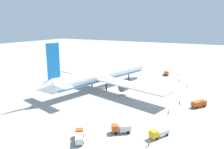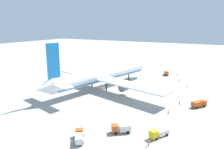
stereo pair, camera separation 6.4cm
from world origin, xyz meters
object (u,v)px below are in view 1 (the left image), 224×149
at_px(ground_worker_2, 180,102).
at_px(ground_worker_3, 180,80).
at_px(service_truck_3, 79,136).
at_px(traffic_cone_0, 79,69).
at_px(baggage_cart_0, 63,68).
at_px(airliner, 101,75).
at_px(service_truck_2, 121,128).
at_px(ground_worker_5, 178,74).
at_px(service_truck_1, 199,104).
at_px(traffic_cone_3, 126,72).
at_px(baggage_cart_1, 70,71).
at_px(traffic_cone_1, 179,102).
at_px(service_truck_4, 166,73).
at_px(ground_worker_4, 149,143).
at_px(ground_worker_0, 187,86).
at_px(service_truck_0, 159,133).
at_px(traffic_cone_2, 88,69).
at_px(ground_worker_1, 168,112).

xyz_separation_m(ground_worker_2, ground_worker_3, (38.21, 8.55, -0.03)).
relative_size(service_truck_3, traffic_cone_0, 11.93).
distance_m(baggage_cart_0, traffic_cone_0, 12.20).
height_order(airliner, service_truck_3, airliner).
xyz_separation_m(baggage_cart_0, ground_worker_2, (-31.67, -94.42, 0.18)).
bearing_deg(service_truck_2, ground_worker_5, 1.91).
bearing_deg(service_truck_1, ground_worker_5, 21.17).
xyz_separation_m(service_truck_1, traffic_cone_3, (46.27, 55.88, -1.21)).
relative_size(airliner, baggage_cart_1, 27.82).
xyz_separation_m(baggage_cart_1, traffic_cone_1, (-24.64, -81.88, -0.43)).
distance_m(baggage_cart_0, baggage_cart_1, 13.30).
distance_m(service_truck_4, ground_worker_4, 91.40).
bearing_deg(ground_worker_5, service_truck_1, -158.83).
bearing_deg(ground_worker_2, service_truck_4, 21.51).
height_order(baggage_cart_1, ground_worker_3, ground_worker_3).
relative_size(service_truck_3, baggage_cart_1, 2.24).
xyz_separation_m(service_truck_3, traffic_cone_0, (84.01, 65.63, -1.10)).
height_order(service_truck_4, ground_worker_0, service_truck_4).
xyz_separation_m(service_truck_0, ground_worker_3, (69.56, 9.24, -0.47)).
height_order(baggage_cart_1, ground_worker_5, ground_worker_5).
relative_size(baggage_cart_0, traffic_cone_0, 5.29).
distance_m(baggage_cart_0, traffic_cone_3, 48.61).
distance_m(traffic_cone_2, traffic_cone_3, 30.35).
xyz_separation_m(service_truck_4, baggage_cart_0, (-19.84, 74.12, -0.81)).
relative_size(traffic_cone_1, traffic_cone_3, 1.00).
bearing_deg(ground_worker_2, ground_worker_4, 179.65).
bearing_deg(ground_worker_5, service_truck_2, -178.09).
bearing_deg(ground_worker_1, traffic_cone_0, 58.22).
distance_m(baggage_cart_1, ground_worker_2, 86.37).
xyz_separation_m(baggage_cart_1, traffic_cone_2, (15.69, -4.11, -0.43)).
bearing_deg(traffic_cone_0, baggage_cart_1, -169.49).
height_order(traffic_cone_1, traffic_cone_2, same).
distance_m(service_truck_2, ground_worker_0, 63.25).
xyz_separation_m(traffic_cone_0, traffic_cone_2, (2.82, -6.50, 0.00)).
bearing_deg(baggage_cart_1, baggage_cart_0, 65.52).
bearing_deg(ground_worker_4, traffic_cone_0, 47.76).
distance_m(traffic_cone_1, traffic_cone_3, 66.03).
relative_size(airliner, ground_worker_3, 46.91).
height_order(service_truck_2, ground_worker_5, service_truck_2).
height_order(ground_worker_0, traffic_cone_3, ground_worker_0).
relative_size(service_truck_4, ground_worker_0, 4.01).
relative_size(service_truck_4, ground_worker_5, 3.86).
height_order(service_truck_1, service_truck_4, service_truck_4).
bearing_deg(traffic_cone_2, baggage_cart_0, 122.13).
xyz_separation_m(baggage_cart_1, ground_worker_0, (2.12, -80.15, 0.12)).
bearing_deg(service_truck_4, ground_worker_0, -142.02).
height_order(baggage_cart_0, traffic_cone_3, baggage_cart_0).
xyz_separation_m(ground_worker_2, traffic_cone_1, (1.53, 0.44, -0.64)).
bearing_deg(traffic_cone_1, service_truck_4, 21.67).
bearing_deg(service_truck_0, ground_worker_0, 2.74).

